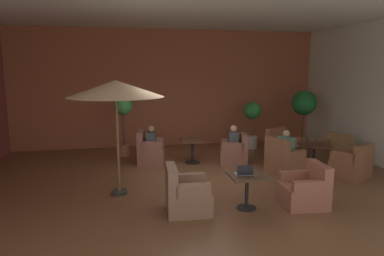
# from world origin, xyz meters

# --- Properties ---
(ground_plane) EXTENTS (10.51, 8.41, 0.02)m
(ground_plane) POSITION_xyz_m (0.00, 0.00, -0.01)
(ground_plane) COLOR brown
(wall_back_brick) EXTENTS (10.51, 0.08, 3.94)m
(wall_back_brick) POSITION_xyz_m (0.00, 4.17, 1.97)
(wall_back_brick) COLOR #9A5236
(wall_back_brick) RESTS_ON ground_plane
(ceiling_slab) EXTENTS (10.51, 8.41, 0.06)m
(ceiling_slab) POSITION_xyz_m (0.00, 0.00, 3.97)
(ceiling_slab) COLOR silver
(ceiling_slab) RESTS_ON wall_back_brick
(cafe_table_front_left) EXTENTS (0.69, 0.69, 0.66)m
(cafe_table_front_left) POSITION_xyz_m (0.58, -1.84, 0.50)
(cafe_table_front_left) COLOR black
(cafe_table_front_left) RESTS_ON ground_plane
(armchair_front_left_north) EXTENTS (0.85, 0.83, 0.83)m
(armchair_front_left_north) POSITION_xyz_m (1.74, -1.93, 0.30)
(armchair_front_left_north) COLOR brown
(armchair_front_left_north) RESTS_ON ground_plane
(armchair_front_left_east) EXTENTS (0.84, 0.81, 0.88)m
(armchair_front_left_east) POSITION_xyz_m (-0.57, -1.77, 0.32)
(armchair_front_left_east) COLOR brown
(armchair_front_left_east) RESTS_ON ground_plane
(cafe_table_front_right) EXTENTS (0.69, 0.69, 0.66)m
(cafe_table_front_right) POSITION_xyz_m (3.30, 0.39, 0.49)
(cafe_table_front_right) COLOR black
(cafe_table_front_right) RESTS_ON ground_plane
(armchair_front_right_north) EXTENTS (1.03, 1.04, 0.81)m
(armchair_front_right_north) POSITION_xyz_m (4.21, 0.86, 0.31)
(armchair_front_right_north) COLOR brown
(armchair_front_right_north) RESTS_ON ground_plane
(armchair_front_right_east) EXTENTS (1.00, 0.99, 0.93)m
(armchair_front_right_east) POSITION_xyz_m (2.83, 1.31, 0.34)
(armchair_front_right_east) COLOR brown
(armchair_front_right_east) RESTS_ON ground_plane
(armchair_front_right_south) EXTENTS (0.90, 0.96, 0.93)m
(armchair_front_right_south) POSITION_xyz_m (2.31, 0.12, 0.33)
(armchair_front_right_south) COLOR brown
(armchair_front_right_south) RESTS_ON ground_plane
(armchair_front_right_west) EXTENTS (1.04, 1.04, 0.86)m
(armchair_front_right_west) POSITION_xyz_m (3.79, -0.51, 0.32)
(armchair_front_right_west) COLOR brown
(armchair_front_right_west) RESTS_ON ground_plane
(cafe_table_mid_center) EXTENTS (0.65, 0.65, 0.66)m
(cafe_table_mid_center) POSITION_xyz_m (0.26, 1.61, 0.46)
(cafe_table_mid_center) COLOR black
(cafe_table_mid_center) RESTS_ON ground_plane
(armchair_mid_center_north) EXTENTS (0.84, 0.84, 0.93)m
(armchair_mid_center_north) POSITION_xyz_m (-0.92, 1.83, 0.34)
(armchair_mid_center_north) COLOR brown
(armchair_mid_center_north) RESTS_ON ground_plane
(armchair_mid_center_east) EXTENTS (0.90, 0.86, 0.83)m
(armchair_mid_center_east) POSITION_xyz_m (1.41, 1.33, 0.31)
(armchair_mid_center_east) COLOR brown
(armchair_mid_center_east) RESTS_ON ground_plane
(patio_umbrella_tall_red) EXTENTS (1.96, 1.96, 2.39)m
(patio_umbrella_tall_red) POSITION_xyz_m (-1.77, -0.54, 2.20)
(patio_umbrella_tall_red) COLOR #2D2D2D
(patio_umbrella_tall_red) RESTS_ON ground_plane
(potted_tree_left_corner) EXTENTS (0.57, 0.57, 1.56)m
(potted_tree_left_corner) POSITION_xyz_m (2.59, 3.04, 1.04)
(potted_tree_left_corner) COLOR silver
(potted_tree_left_corner) RESTS_ON ground_plane
(potted_tree_mid_left) EXTENTS (0.79, 0.79, 1.95)m
(potted_tree_mid_left) POSITION_xyz_m (4.10, 2.45, 1.41)
(potted_tree_mid_left) COLOR #A16841
(potted_tree_mid_left) RESTS_ON ground_plane
(potted_tree_mid_right) EXTENTS (0.57, 0.57, 1.84)m
(potted_tree_mid_right) POSITION_xyz_m (-1.60, 2.85, 1.30)
(potted_tree_mid_right) COLOR #AF674B
(potted_tree_mid_right) RESTS_ON ground_plane
(patron_blue_shirt) EXTENTS (0.33, 0.39, 0.66)m
(patron_blue_shirt) POSITION_xyz_m (1.37, 1.34, 0.71)
(patron_blue_shirt) COLOR #373C40
(patron_blue_shirt) RESTS_ON ground_plane
(patron_by_window) EXTENTS (0.34, 0.44, 0.66)m
(patron_by_window) POSITION_xyz_m (2.35, 0.13, 0.73)
(patron_by_window) COLOR #476E58
(patron_by_window) RESTS_ON ground_plane
(patron_with_friend) EXTENTS (0.31, 0.43, 0.61)m
(patron_with_friend) POSITION_xyz_m (-0.87, 1.82, 0.71)
(patron_with_friend) COLOR #353D3B
(patron_with_friend) RESTS_ON ground_plane
(iced_drink_cup) EXTENTS (0.08, 0.08, 0.11)m
(iced_drink_cup) POSITION_xyz_m (0.49, -1.74, 0.71)
(iced_drink_cup) COLOR white
(iced_drink_cup) RESTS_ON cafe_table_front_left
(open_laptop) EXTENTS (0.32, 0.24, 0.20)m
(open_laptop) POSITION_xyz_m (0.53, -1.82, 0.71)
(open_laptop) COLOR #9EA0A5
(open_laptop) RESTS_ON cafe_table_front_left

